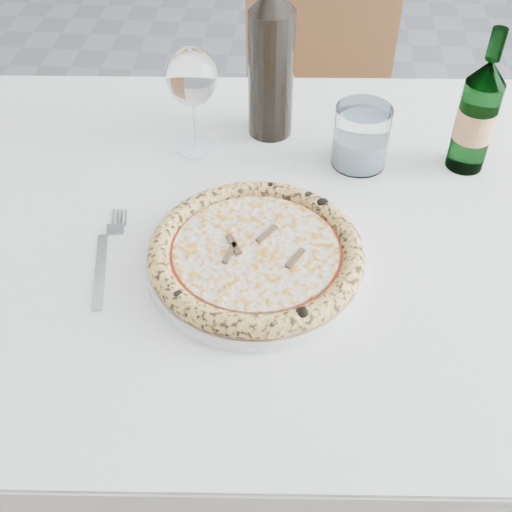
% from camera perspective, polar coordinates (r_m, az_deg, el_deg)
% --- Properties ---
extents(floor, '(5.00, 6.00, 0.02)m').
position_cam_1_polar(floor, '(1.65, 5.37, -13.43)').
color(floor, slate).
rests_on(floor, ground).
extents(dining_table, '(1.49, 0.93, 0.76)m').
position_cam_1_polar(dining_table, '(1.01, 0.44, -0.51)').
color(dining_table, brown).
rests_on(dining_table, floor).
extents(chair_far, '(0.43, 0.43, 0.93)m').
position_cam_1_polar(chair_far, '(1.76, 5.26, 15.16)').
color(chair_far, brown).
rests_on(chair_far, floor).
extents(plate, '(0.30, 0.30, 0.02)m').
position_cam_1_polar(plate, '(0.87, -0.00, -0.53)').
color(plate, white).
rests_on(plate, dining_table).
extents(pizza, '(0.29, 0.29, 0.03)m').
position_cam_1_polar(pizza, '(0.86, -0.00, 0.30)').
color(pizza, tan).
rests_on(pizza, plate).
extents(fork, '(0.04, 0.20, 0.00)m').
position_cam_1_polar(fork, '(0.91, -13.25, -0.12)').
color(fork, gray).
rests_on(fork, dining_table).
extents(wine_glass, '(0.08, 0.08, 0.18)m').
position_cam_1_polar(wine_glass, '(1.03, -5.71, 15.36)').
color(wine_glass, white).
rests_on(wine_glass, dining_table).
extents(tumbler, '(0.09, 0.09, 0.10)m').
position_cam_1_polar(tumbler, '(1.05, 9.28, 10.13)').
color(tumbler, white).
rests_on(tumbler, dining_table).
extents(beer_bottle, '(0.06, 0.06, 0.23)m').
position_cam_1_polar(beer_bottle, '(1.06, 19.04, 11.70)').
color(beer_bottle, '#2F6336').
rests_on(beer_bottle, dining_table).
extents(wine_bottle, '(0.07, 0.07, 0.31)m').
position_cam_1_polar(wine_bottle, '(1.07, 1.35, 16.90)').
color(wine_bottle, black).
rests_on(wine_bottle, dining_table).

